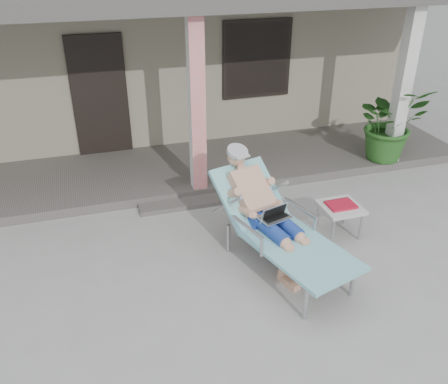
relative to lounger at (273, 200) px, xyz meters
name	(u,v)px	position (x,y,z in m)	size (l,w,h in m)	color
ground	(242,275)	(-0.44, -0.20, -0.86)	(60.00, 60.00, 0.00)	#9E9E99
house	(150,38)	(-0.44, 6.29, 0.80)	(10.40, 5.40, 3.30)	gray
porch_deck	(187,168)	(-0.44, 2.80, -0.79)	(10.00, 2.00, 0.15)	#605B56
porch_overhang	(181,3)	(-0.44, 2.74, 1.93)	(10.00, 2.30, 2.85)	silver
porch_step	(204,201)	(-0.44, 1.65, -0.83)	(2.00, 0.30, 0.07)	#605B56
lounger	(273,200)	(0.00, 0.00, 0.00)	(1.37, 2.23, 1.40)	#B7B7BC
side_table	(341,209)	(1.12, 0.28, -0.46)	(0.54, 0.54, 0.48)	beige
potted_palm	(390,123)	(3.01, 2.05, -0.05)	(1.19, 1.03, 1.32)	#26591E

